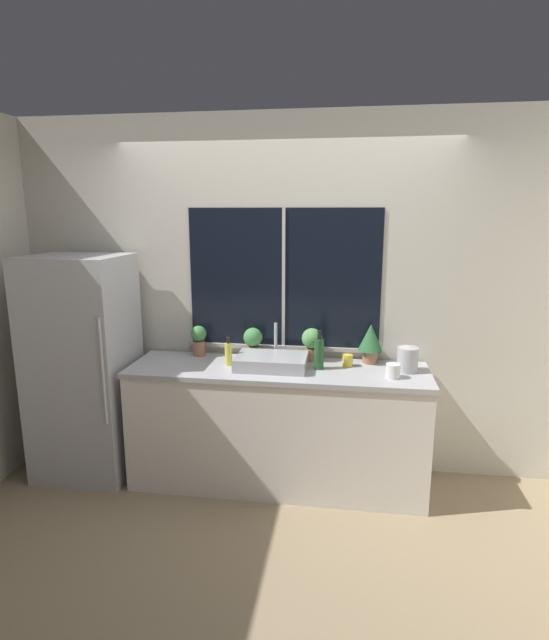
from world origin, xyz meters
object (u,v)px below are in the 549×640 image
object	(u,v)px
potted_plant_center_left	(253,340)
potted_plant_far_right	(371,340)
kettle	(408,359)
potted_plant_center_right	(312,342)
potted_plant_far_left	(199,339)
sink	(272,361)
soap_bottle	(228,353)
mug_white	(393,371)
refrigerator	(84,368)
mug_yellow	(348,360)
bottle_tall	(319,353)

from	to	relation	value
potted_plant_center_left	potted_plant_far_right	xyz separation A→B (m)	(0.88, 0.00, 0.04)
kettle	potted_plant_center_right	bearing A→B (deg)	165.84
potted_plant_far_left	kettle	bearing A→B (deg)	-6.30
sink	potted_plant_far_right	distance (m)	0.75
soap_bottle	kettle	bearing A→B (deg)	1.68
potted_plant_far_left	potted_plant_center_left	size ratio (longest dim) A/B	1.01
sink	soap_bottle	world-z (taller)	sink
potted_plant_far_right	mug_white	size ratio (longest dim) A/B	3.01
refrigerator	potted_plant_far_right	world-z (taller)	refrigerator
potted_plant_far_right	kettle	bearing A→B (deg)	-34.40
soap_bottle	potted_plant_center_right	bearing A→B (deg)	19.49
potted_plant_center_left	potted_plant_far_right	size ratio (longest dim) A/B	0.80
potted_plant_center_right	potted_plant_far_right	distance (m)	0.43
refrigerator	potted_plant_center_left	world-z (taller)	refrigerator
kettle	refrigerator	bearing A→B (deg)	-177.84
potted_plant_far_left	potted_plant_center_left	distance (m)	0.43
potted_plant_far_right	mug_yellow	xyz separation A→B (m)	(-0.16, -0.11, -0.13)
sink	kettle	bearing A→B (deg)	3.02
potted_plant_far_left	soap_bottle	xyz separation A→B (m)	(0.29, -0.21, -0.04)
potted_plant_far_left	soap_bottle	distance (m)	0.36
refrigerator	kettle	xyz separation A→B (m)	(2.38, 0.09, 0.15)
potted_plant_far_left	potted_plant_center_left	xyz separation A→B (m)	(0.43, -0.00, 0.00)
soap_bottle	mug_yellow	bearing A→B (deg)	6.66
bottle_tall	mug_white	xyz separation A→B (m)	(0.50, -0.12, -0.07)
potted_plant_far_left	potted_plant_center_right	bearing A→B (deg)	-0.00
sink	mug_white	world-z (taller)	sink
potted_plant_far_right	mug_yellow	bearing A→B (deg)	-146.09
potted_plant_center_left	soap_bottle	world-z (taller)	potted_plant_center_left
refrigerator	kettle	world-z (taller)	refrigerator
refrigerator	potted_plant_center_right	world-z (taller)	refrigerator
sink	potted_plant_center_left	bearing A→B (deg)	128.71
kettle	mug_white	bearing A→B (deg)	-125.35
refrigerator	mug_yellow	xyz separation A→B (m)	(1.97, 0.15, 0.10)
potted_plant_center_left	bottle_tall	bearing A→B (deg)	-21.49
potted_plant_far_left	sink	bearing A→B (deg)	-20.14
sink	mug_white	size ratio (longest dim) A/B	5.17
potted_plant_center_right	potted_plant_far_right	xyz separation A→B (m)	(0.43, 0.00, 0.03)
potted_plant_center_left	potted_plant_center_right	bearing A→B (deg)	0.00
kettle	potted_plant_center_left	bearing A→B (deg)	171.35
refrigerator	mug_yellow	world-z (taller)	refrigerator
soap_bottle	bottle_tall	size ratio (longest dim) A/B	0.75
mug_yellow	refrigerator	bearing A→B (deg)	-175.56
sink	kettle	distance (m)	0.95
refrigerator	kettle	bearing A→B (deg)	2.16
potted_plant_far_left	mug_white	world-z (taller)	potted_plant_far_left
potted_plant_far_left	soap_bottle	size ratio (longest dim) A/B	1.12
potted_plant_far_right	potted_plant_center_right	bearing A→B (deg)	-180.00
potted_plant_far_left	mug_white	distance (m)	1.48
potted_plant_center_right	mug_yellow	size ratio (longest dim) A/B	2.88
refrigerator	soap_bottle	distance (m)	1.12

